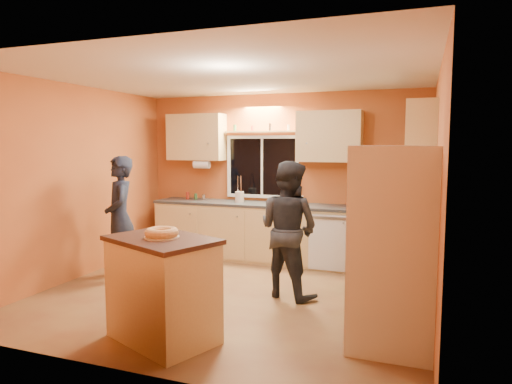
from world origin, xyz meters
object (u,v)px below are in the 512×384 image
at_px(person_center, 288,229).
at_px(person_right, 366,223).
at_px(island, 163,288).
at_px(person_left, 120,218).
at_px(refrigerator, 393,248).

distance_m(person_center, person_right, 0.93).
distance_m(island, person_left, 2.23).
height_order(person_left, person_right, person_right).
bearing_deg(refrigerator, person_center, 140.75).
bearing_deg(refrigerator, island, -163.87).
relative_size(island, person_center, 0.73).
xyz_separation_m(island, person_right, (1.60, 1.94, 0.38)).
distance_m(island, person_right, 2.55).
relative_size(refrigerator, person_right, 1.03).
distance_m(refrigerator, island, 2.11).
xyz_separation_m(island, person_center, (0.74, 1.60, 0.32)).
bearing_deg(person_center, person_right, -138.40).
relative_size(island, person_left, 0.71).
bearing_deg(person_left, island, 6.27).
xyz_separation_m(refrigerator, person_left, (-3.58, 0.95, -0.07)).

